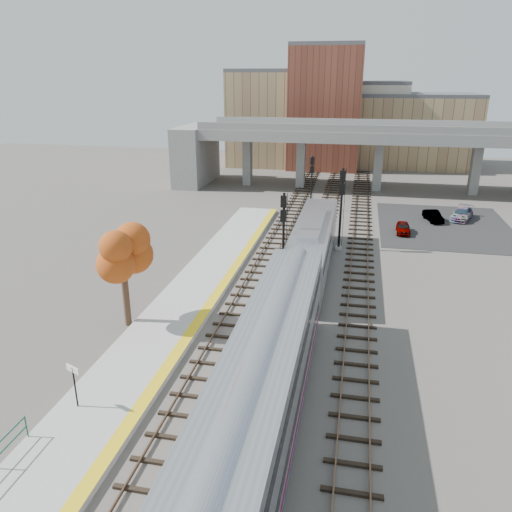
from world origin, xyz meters
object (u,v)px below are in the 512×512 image
at_px(coach, 260,402).
at_px(signal_mast_far, 311,185).
at_px(signal_mast_mid, 341,209).
at_px(car_b, 433,216).
at_px(car_c, 462,214).
at_px(signal_mast_near, 283,238).
at_px(locomotive, 312,244).
at_px(car_a, 403,228).
at_px(tree, 122,253).

bearing_deg(coach, signal_mast_far, 92.84).
height_order(signal_mast_mid, signal_mast_far, signal_mast_mid).
bearing_deg(signal_mast_mid, coach, -94.05).
relative_size(car_b, car_c, 0.79).
xyz_separation_m(signal_mast_near, signal_mast_mid, (4.10, 8.31, 0.41)).
bearing_deg(locomotive, signal_mast_mid, 70.53).
bearing_deg(signal_mast_far, car_b, -8.39).
distance_m(signal_mast_far, car_b, 14.45).
height_order(locomotive, coach, coach).
bearing_deg(signal_mast_mid, car_c, 45.13).
xyz_separation_m(locomotive, coach, (-0.00, -22.61, 0.52)).
bearing_deg(car_a, locomotive, -123.20).
xyz_separation_m(coach, signal_mast_near, (-2.10, 19.96, 0.77)).
height_order(signal_mast_mid, tree, signal_mast_mid).
relative_size(signal_mast_near, tree, 1.05).
bearing_deg(signal_mast_near, car_c, 51.23).
xyz_separation_m(coach, car_b, (11.97, 40.21, -2.15)).
height_order(signal_mast_near, car_b, signal_mast_near).
xyz_separation_m(signal_mast_far, car_a, (10.45, -7.43, -2.59)).
bearing_deg(tree, car_a, 52.00).
distance_m(locomotive, tree, 16.80).
relative_size(coach, tree, 3.67).
relative_size(signal_mast_near, car_b, 1.96).
bearing_deg(car_a, tree, -126.94).
height_order(signal_mast_far, car_c, signal_mast_far).
relative_size(signal_mast_near, signal_mast_mid, 0.92).
bearing_deg(signal_mast_near, tree, -132.10).
distance_m(coach, signal_mast_mid, 28.36).
xyz_separation_m(tree, car_a, (19.29, 24.69, -4.43)).
relative_size(coach, car_c, 5.41).
distance_m(locomotive, signal_mast_mid, 6.24).
relative_size(locomotive, coach, 0.76).
bearing_deg(tree, signal_mast_far, 74.60).
bearing_deg(signal_mast_near, car_a, 54.97).
bearing_deg(locomotive, coach, -90.00).
relative_size(signal_mast_far, car_c, 1.44).
bearing_deg(car_a, car_c, 45.25).
relative_size(signal_mast_mid, signal_mast_far, 1.17).
height_order(tree, car_a, tree).
relative_size(signal_mast_near, car_c, 1.55).
height_order(coach, signal_mast_mid, signal_mast_mid).
bearing_deg(car_c, tree, -108.94).
xyz_separation_m(signal_mast_near, car_c, (17.38, 21.65, -2.86)).
relative_size(coach, car_b, 6.84).
bearing_deg(car_b, signal_mast_far, 157.49).
xyz_separation_m(signal_mast_far, tree, (-8.85, -32.12, 1.84)).
distance_m(coach, tree, 15.11).
distance_m(locomotive, signal_mast_far, 19.82).
bearing_deg(locomotive, signal_mast_far, 96.09).
distance_m(signal_mast_near, car_a, 18.43).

